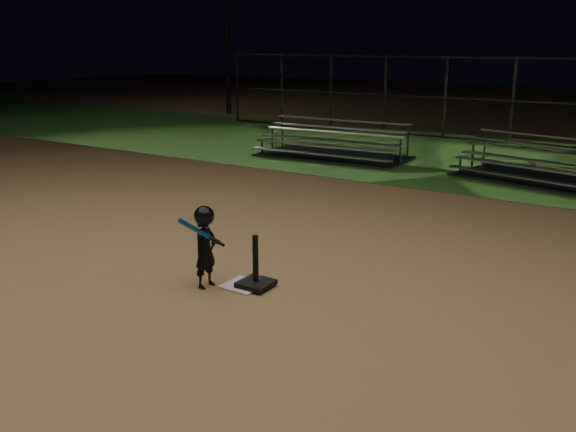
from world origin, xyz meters
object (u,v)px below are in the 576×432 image
at_px(home_plate, 244,285).
at_px(batting_tee, 256,277).
at_px(bleacher_left, 332,150).
at_px(bleacher_right, 550,174).
at_px(child_batter, 205,244).

distance_m(home_plate, batting_tee, 0.20).
relative_size(batting_tee, bleacher_left, 0.16).
bearing_deg(bleacher_right, bleacher_left, -168.91).
xyz_separation_m(home_plate, batting_tee, (0.15, 0.04, 0.12)).
distance_m(batting_tee, child_batter, 0.73).
bearing_deg(batting_tee, bleacher_left, 112.87).
bearing_deg(home_plate, bleacher_right, 75.85).
bearing_deg(batting_tee, home_plate, -163.69).
bearing_deg(child_batter, home_plate, -54.60).
bearing_deg(bleacher_right, child_batter, -93.14).
distance_m(batting_tee, bleacher_left, 8.87).
relative_size(home_plate, child_batter, 0.44).
xyz_separation_m(batting_tee, bleacher_left, (-3.45, 8.17, 0.06)).
bearing_deg(batting_tee, bleacher_right, 76.81).
height_order(home_plate, child_batter, child_batter).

